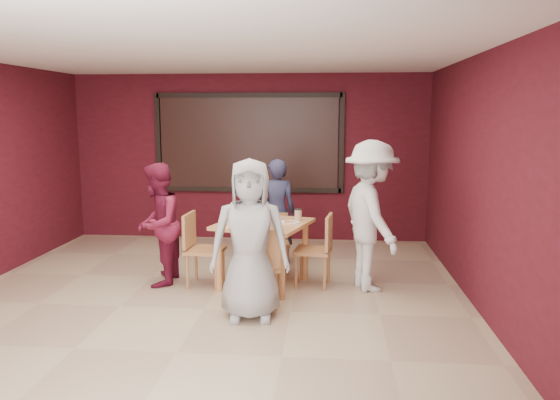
# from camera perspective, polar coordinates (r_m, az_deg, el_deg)

# --- Properties ---
(floor) EXTENTS (7.00, 7.00, 0.00)m
(floor) POSITION_cam_1_polar(r_m,az_deg,el_deg) (6.21, -7.92, -11.21)
(floor) COLOR tan
(floor) RESTS_ON ground
(window_blinds) EXTENTS (3.00, 0.02, 1.50)m
(window_blinds) POSITION_cam_1_polar(r_m,az_deg,el_deg) (9.24, -3.31, 5.97)
(window_blinds) COLOR black
(dining_table) EXTENTS (1.27, 1.27, 0.96)m
(dining_table) POSITION_cam_1_polar(r_m,az_deg,el_deg) (6.78, -1.75, -3.20)
(dining_table) COLOR tan
(dining_table) RESTS_ON floor
(chair_front) EXTENTS (0.57, 0.57, 0.91)m
(chair_front) POSITION_cam_1_polar(r_m,az_deg,el_deg) (6.01, -2.35, -6.66)
(chair_front) COLOR #B37745
(chair_front) RESTS_ON floor
(chair_back) EXTENTS (0.44, 0.44, 0.78)m
(chair_back) POSITION_cam_1_polar(r_m,az_deg,el_deg) (7.49, -0.55, -4.07)
(chair_back) COLOR #B37745
(chair_back) RESTS_ON floor
(chair_left) EXTENTS (0.47, 0.47, 0.92)m
(chair_left) POSITION_cam_1_polar(r_m,az_deg,el_deg) (6.89, -8.46, -4.66)
(chair_left) COLOR #B37745
(chair_left) RESTS_ON floor
(chair_right) EXTENTS (0.49, 0.49, 0.91)m
(chair_right) POSITION_cam_1_polar(r_m,az_deg,el_deg) (6.81, 4.10, -4.82)
(chair_right) COLOR #B37745
(chair_right) RESTS_ON floor
(diner_front) EXTENTS (0.88, 0.62, 1.69)m
(diner_front) POSITION_cam_1_polar(r_m,az_deg,el_deg) (5.67, -3.17, -4.19)
(diner_front) COLOR #A5A5A5
(diner_front) RESTS_ON floor
(diner_back) EXTENTS (0.60, 0.45, 1.51)m
(diner_back) POSITION_cam_1_polar(r_m,az_deg,el_deg) (7.79, -0.37, -1.21)
(diner_back) COLOR #2C2E4E
(diner_back) RESTS_ON floor
(diner_left) EXTENTS (0.61, 0.77, 1.54)m
(diner_left) POSITION_cam_1_polar(r_m,az_deg,el_deg) (6.99, -12.67, -2.51)
(diner_left) COLOR maroon
(diner_left) RESTS_ON floor
(diner_right) EXTENTS (1.03, 1.34, 1.83)m
(diner_right) POSITION_cam_1_polar(r_m,az_deg,el_deg) (6.69, 9.49, -1.64)
(diner_right) COLOR silver
(diner_right) RESTS_ON floor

